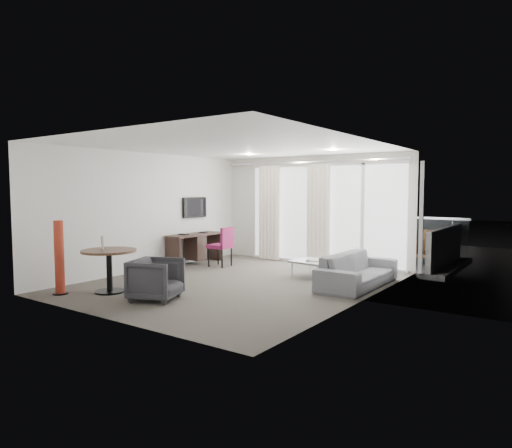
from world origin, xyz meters
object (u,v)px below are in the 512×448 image
Objects in this scene: red_lamp at (59,258)px; desk at (195,249)px; round_table at (109,271)px; sofa at (358,270)px; rattan_chair_b at (426,248)px; rattan_chair_a at (363,243)px; coffee_table at (313,269)px; tub_armchair at (156,279)px; desk_chair at (220,247)px.

desk is at bearing 94.80° from red_lamp.
round_table is 0.86m from red_lamp.
rattan_chair_b reaches higher than sofa.
rattan_chair_a is 1.03× the size of rattan_chair_b.
coffee_table is 0.36× the size of sofa.
red_lamp is (-0.58, -0.58, 0.26)m from round_table.
rattan_chair_a is at bearing 42.96° from desk.
rattan_chair_a is at bearing 20.37° from sofa.
tub_armchair is 0.91× the size of rattan_chair_b.
rattan_chair_b reaches higher than round_table.
desk_chair is 3.81m from red_lamp.
sofa is (2.27, 2.87, -0.04)m from tub_armchair.
red_lamp is 1.81m from tub_armchair.
tub_armchair is at bearing -57.05° from desk.
round_table is 0.45× the size of sofa.
rattan_chair_b is (4.62, 3.03, 0.05)m from desk.
desk is 0.75m from desk_chair.
coffee_table is (2.25, 3.30, -0.20)m from round_table.
desk_chair reaches higher than sofa.
desk_chair is 3.21m from round_table.
red_lamp is 4.82m from coffee_table.
desk is 4.25m from sofa.
coffee_table is 2.73m from rattan_chair_a.
sofa is (3.51, -0.24, -0.16)m from desk_chair.
rattan_chair_b is at bearing 62.58° from coffee_table.
desk is 2.08× the size of tub_armchair.
round_table is 1.24× the size of coffee_table.
sofa reaches higher than coffee_table.
coffee_table is at bearing -41.44° from tub_armchair.
round_table is 0.74× the size of red_lamp.
red_lamp reaches higher than rattan_chair_a.
rattan_chair_a is at bearing -32.35° from tub_armchair.
sofa is at bearing -85.71° from rattan_chair_b.
red_lamp is at bearing -126.08° from coffee_table.
rattan_chair_b is at bearing 57.40° from red_lamp.
desk is 2.05× the size of coffee_table.
sofa is at bearing -59.91° from tub_armchair.
desk reaches higher than coffee_table.
desk_chair is 1.12× the size of rattan_chair_b.
red_lamp is (-0.42, -3.78, 0.17)m from desk_chair.
tub_armchair is 0.99× the size of coffee_table.
desk_chair is 1.09× the size of rattan_chair_a.
desk is at bearing -135.75° from rattan_chair_b.
sofa is at bearing -8.37° from desk_chair.
coffee_table is (2.83, 3.88, -0.46)m from red_lamp.
red_lamp is (0.31, -3.71, 0.27)m from desk.
round_table is at bearing -110.21° from rattan_chair_b.
rattan_chair_a is at bearing 67.05° from red_lamp.
red_lamp reaches higher than desk.
desk_chair is at bearing 86.01° from sofa.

